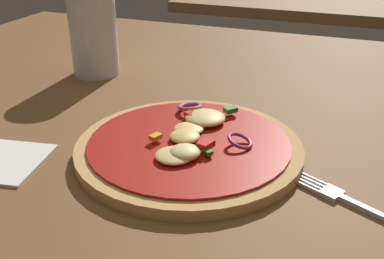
% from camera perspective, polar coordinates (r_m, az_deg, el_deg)
% --- Properties ---
extents(dining_table, '(1.26, 1.08, 0.03)m').
position_cam_1_polar(dining_table, '(0.55, 1.04, -2.57)').
color(dining_table, brown).
rests_on(dining_table, ground).
extents(pizza, '(0.25, 0.25, 0.03)m').
position_cam_1_polar(pizza, '(0.51, -0.70, -2.00)').
color(pizza, tan).
rests_on(pizza, dining_table).
extents(fork, '(0.16, 0.09, 0.01)m').
position_cam_1_polar(fork, '(0.45, 20.06, -8.94)').
color(fork, silver).
rests_on(fork, dining_table).
extents(beer_glass, '(0.07, 0.07, 0.13)m').
position_cam_1_polar(beer_glass, '(0.76, -11.93, 10.83)').
color(beer_glass, silver).
rests_on(beer_glass, dining_table).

